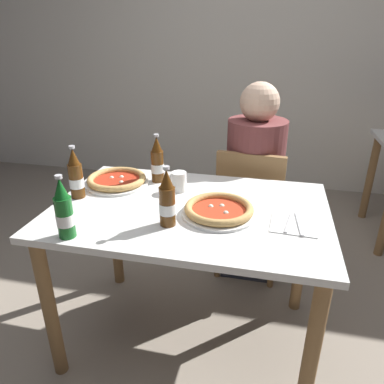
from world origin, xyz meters
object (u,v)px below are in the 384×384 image
at_px(dining_table_main, 190,229).
at_px(paper_cup, 179,182).
at_px(pizza_margherita_near, 219,210).
at_px(pizza_marinara_far, 117,180).
at_px(beer_bottle_right, 64,212).
at_px(beer_bottle_center, 167,201).
at_px(napkin_with_cutlery, 294,224).
at_px(beer_bottle_left, 76,176).
at_px(diner_seated, 253,188).
at_px(beer_bottle_extra, 157,162).
at_px(chair_behind_table, 250,206).

relative_size(dining_table_main, paper_cup, 12.63).
xyz_separation_m(pizza_margherita_near, pizza_marinara_far, (-0.55, 0.21, -0.00)).
bearing_deg(beer_bottle_right, beer_bottle_center, 26.52).
bearing_deg(paper_cup, napkin_with_cutlery, -22.46).
bearing_deg(beer_bottle_left, pizza_marinara_far, 58.40).
bearing_deg(beer_bottle_left, diner_seated, 41.06).
bearing_deg(dining_table_main, beer_bottle_right, -138.88).
bearing_deg(dining_table_main, pizza_marinara_far, 157.66).
distance_m(napkin_with_cutlery, paper_cup, 0.58).
bearing_deg(pizza_marinara_far, paper_cup, -1.79).
bearing_deg(beer_bottle_extra, paper_cup, -34.73).
height_order(diner_seated, beer_bottle_extra, diner_seated).
bearing_deg(pizza_marinara_far, beer_bottle_extra, 24.23).
bearing_deg(chair_behind_table, pizza_marinara_far, 39.05).
height_order(pizza_marinara_far, beer_bottle_left, beer_bottle_left).
xyz_separation_m(chair_behind_table, paper_cup, (-0.33, -0.45, 0.32)).
bearing_deg(pizza_marinara_far, beer_bottle_right, -87.22).
height_order(chair_behind_table, beer_bottle_left, beer_bottle_left).
bearing_deg(napkin_with_cutlery, pizza_marinara_far, 165.00).
xyz_separation_m(beer_bottle_center, paper_cup, (-0.04, 0.33, -0.06)).
distance_m(beer_bottle_extra, paper_cup, 0.18).
bearing_deg(diner_seated, pizza_margherita_near, -98.68).
bearing_deg(diner_seated, pizza_marinara_far, -143.41).
xyz_separation_m(pizza_margherita_near, beer_bottle_center, (-0.19, -0.13, 0.08)).
height_order(beer_bottle_extra, napkin_with_cutlery, beer_bottle_extra).
distance_m(diner_seated, beer_bottle_center, 0.92).
bearing_deg(diner_seated, beer_bottle_extra, -139.30).
xyz_separation_m(dining_table_main, pizza_margherita_near, (0.14, -0.04, 0.14)).
distance_m(dining_table_main, napkin_with_cutlery, 0.46).
bearing_deg(pizza_marinara_far, pizza_margherita_near, -21.01).
relative_size(diner_seated, napkin_with_cutlery, 6.33).
bearing_deg(diner_seated, dining_table_main, -110.24).
bearing_deg(beer_bottle_extra, beer_bottle_left, -138.39).
relative_size(beer_bottle_extra, paper_cup, 2.60).
height_order(beer_bottle_center, napkin_with_cutlery, beer_bottle_center).
xyz_separation_m(dining_table_main, beer_bottle_center, (-0.05, -0.17, 0.22)).
bearing_deg(beer_bottle_left, beer_bottle_right, -67.36).
xyz_separation_m(diner_seated, paper_cup, (-0.33, -0.50, 0.21)).
bearing_deg(beer_bottle_right, diner_seated, 57.65).
distance_m(pizza_margherita_near, napkin_with_cutlery, 0.31).
height_order(chair_behind_table, beer_bottle_right, beer_bottle_right).
bearing_deg(diner_seated, napkin_with_cutlery, -74.47).
bearing_deg(pizza_margherita_near, beer_bottle_extra, 140.67).
xyz_separation_m(diner_seated, beer_bottle_right, (-0.63, -1.00, 0.27)).
distance_m(pizza_marinara_far, beer_bottle_extra, 0.22).
xyz_separation_m(chair_behind_table, pizza_marinara_far, (-0.65, -0.44, 0.29)).
bearing_deg(chair_behind_table, beer_bottle_left, 44.22).
height_order(chair_behind_table, napkin_with_cutlery, chair_behind_table).
xyz_separation_m(napkin_with_cutlery, paper_cup, (-0.53, 0.22, 0.04)).
height_order(chair_behind_table, beer_bottle_center, beer_bottle_center).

